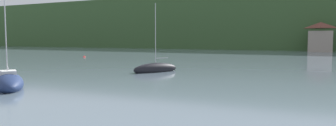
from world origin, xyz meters
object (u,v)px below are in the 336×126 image
sailboat_mid_2 (156,69)px  mooring_buoy_near (84,57)px  shore_building_west (320,37)px  sailboat_mid_4 (8,82)px

sailboat_mid_2 → mooring_buoy_near: (-27.07, 19.30, -0.34)m
sailboat_mid_2 → mooring_buoy_near: 33.25m
shore_building_west → sailboat_mid_4: shore_building_west is taller
sailboat_mid_2 → mooring_buoy_near: bearing=-97.8°
shore_building_west → sailboat_mid_4: (-22.76, -84.31, -3.79)m
sailboat_mid_4 → shore_building_west: bearing=-69.8°
mooring_buoy_near → sailboat_mid_2: bearing=-35.5°
sailboat_mid_2 → sailboat_mid_4: (-5.18, -15.55, 0.06)m
shore_building_west → mooring_buoy_near: 66.77m
sailboat_mid_4 → mooring_buoy_near: (-21.89, 34.84, -0.40)m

